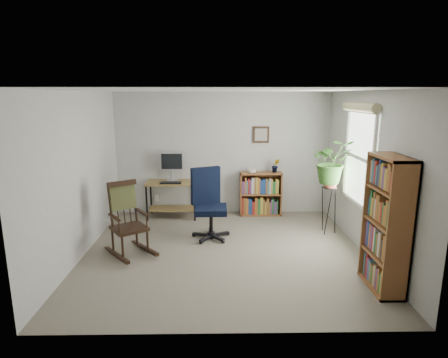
{
  "coord_description": "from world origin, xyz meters",
  "views": [
    {
      "loc": [
        -0.1,
        -5.32,
        2.33
      ],
      "look_at": [
        0.0,
        0.4,
        1.05
      ],
      "focal_mm": 30.0,
      "sensor_mm": 36.0,
      "label": 1
    }
  ],
  "objects_px": {
    "low_bookshelf": "(261,194)",
    "desk": "(172,200)",
    "rocking_chair": "(129,219)",
    "tall_bookshelf": "(386,224)",
    "office_chair": "(211,204)"
  },
  "relations": [
    {
      "from": "desk",
      "to": "rocking_chair",
      "type": "bearing_deg",
      "value": -103.64
    },
    {
      "from": "rocking_chair",
      "to": "tall_bookshelf",
      "type": "relative_size",
      "value": 0.67
    },
    {
      "from": "rocking_chair",
      "to": "low_bookshelf",
      "type": "xyz_separation_m",
      "value": [
        2.16,
        1.86,
        -0.13
      ]
    },
    {
      "from": "low_bookshelf",
      "to": "desk",
      "type": "bearing_deg",
      "value": -176.05
    },
    {
      "from": "office_chair",
      "to": "tall_bookshelf",
      "type": "bearing_deg",
      "value": -60.76
    },
    {
      "from": "low_bookshelf",
      "to": "tall_bookshelf",
      "type": "bearing_deg",
      "value": -68.18
    },
    {
      "from": "office_chair",
      "to": "rocking_chair",
      "type": "distance_m",
      "value": 1.35
    },
    {
      "from": "low_bookshelf",
      "to": "tall_bookshelf",
      "type": "height_order",
      "value": "tall_bookshelf"
    },
    {
      "from": "tall_bookshelf",
      "to": "office_chair",
      "type": "bearing_deg",
      "value": 141.8
    },
    {
      "from": "rocking_chair",
      "to": "desk",
      "type": "bearing_deg",
      "value": 41.36
    },
    {
      "from": "tall_bookshelf",
      "to": "rocking_chair",
      "type": "bearing_deg",
      "value": 162.34
    },
    {
      "from": "office_chair",
      "to": "tall_bookshelf",
      "type": "relative_size",
      "value": 0.72
    },
    {
      "from": "desk",
      "to": "tall_bookshelf",
      "type": "xyz_separation_m",
      "value": [
        2.91,
        -2.81,
        0.47
      ]
    },
    {
      "from": "office_chair",
      "to": "rocking_chair",
      "type": "height_order",
      "value": "office_chair"
    },
    {
      "from": "office_chair",
      "to": "tall_bookshelf",
      "type": "height_order",
      "value": "tall_bookshelf"
    }
  ]
}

